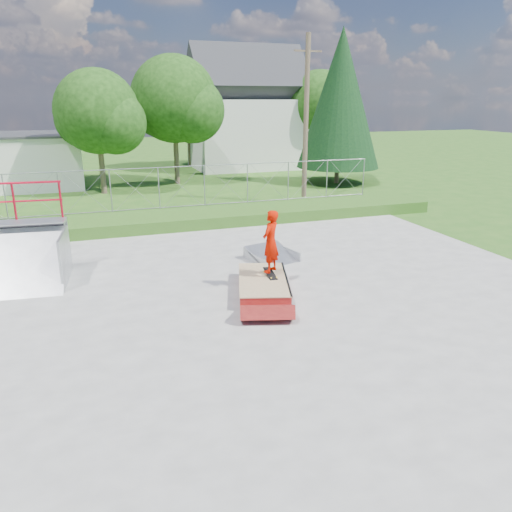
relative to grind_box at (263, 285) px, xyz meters
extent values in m
plane|color=#2A5A19|center=(-1.35, -1.03, -0.20)|extent=(120.00, 120.00, 0.00)
cube|color=gray|center=(-1.35, -1.03, -0.18)|extent=(20.00, 16.00, 0.04)
cube|color=#2A5A19|center=(-1.35, 8.47, 0.05)|extent=(24.00, 3.00, 0.50)
cube|color=maroon|center=(0.00, 0.00, -0.01)|extent=(2.00, 2.93, 0.37)
cube|color=tan|center=(0.00, 0.00, 0.19)|extent=(2.03, 2.95, 0.03)
cube|color=black|center=(0.28, 0.18, 0.24)|extent=(0.29, 0.81, 0.13)
imported|color=#BE1000|center=(0.28, 0.18, 1.10)|extent=(0.74, 0.73, 1.72)
cube|color=silver|center=(7.65, 24.97, 2.30)|extent=(8.00, 6.00, 5.00)
cube|color=#2E2F34|center=(7.65, 24.97, 5.70)|extent=(8.40, 6.08, 6.08)
cylinder|color=brown|center=(6.15, 10.97, 3.80)|extent=(0.24, 0.24, 8.00)
cylinder|color=brown|center=(-3.35, 16.97, 1.02)|extent=(0.30, 0.30, 2.45)
sphere|color=#16360E|center=(-3.35, 16.97, 4.21)|extent=(4.48, 4.48, 4.48)
sphere|color=#16360E|center=(-2.51, 16.41, 3.65)|extent=(3.36, 3.36, 3.36)
cylinder|color=brown|center=(1.15, 18.97, 1.20)|extent=(0.30, 0.30, 2.80)
sphere|color=#16360E|center=(1.15, 18.97, 4.84)|extent=(5.12, 5.12, 5.12)
sphere|color=#16360E|center=(2.11, 18.33, 4.20)|extent=(3.84, 3.84, 3.84)
cylinder|color=brown|center=(12.65, 22.97, 1.11)|extent=(0.30, 0.30, 2.62)
sphere|color=#16360E|center=(12.65, 22.97, 4.52)|extent=(4.80, 4.80, 4.80)
sphere|color=#16360E|center=(13.55, 22.37, 3.92)|extent=(3.60, 3.60, 3.60)
cylinder|color=brown|center=(3.65, 26.97, 0.85)|extent=(0.30, 0.30, 2.10)
sphere|color=#16360E|center=(3.65, 26.97, 3.58)|extent=(3.84, 3.84, 3.84)
sphere|color=#16360E|center=(4.37, 26.49, 3.10)|extent=(2.88, 2.88, 2.88)
cylinder|color=brown|center=(10.65, 15.97, 0.40)|extent=(0.28, 0.28, 1.20)
cone|color=black|center=(10.65, 15.97, 4.85)|extent=(5.04, 5.04, 8.10)
camera|label=1|loc=(-4.33, -11.99, 4.88)|focal=35.00mm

